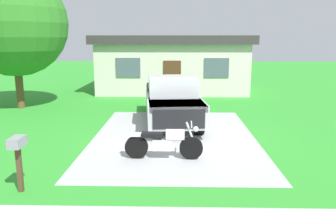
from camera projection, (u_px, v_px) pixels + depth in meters
ground_plane at (174, 137)px, 12.09m from camera, size 80.00×80.00×0.00m
driveway_pad at (174, 137)px, 12.09m from camera, size 5.53×8.23×0.01m
motorcycle at (164, 143)px, 9.86m from camera, size 2.21×0.70×1.09m
pickup_truck at (172, 99)px, 14.02m from camera, size 2.54×5.78×1.90m
mailbox at (18, 150)px, 7.64m from camera, size 0.26×0.48×1.26m
shade_tree at (14, 23)px, 16.33m from camera, size 4.95×4.95×6.50m
neighbor_house at (173, 63)px, 22.35m from camera, size 9.60×5.60×3.50m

